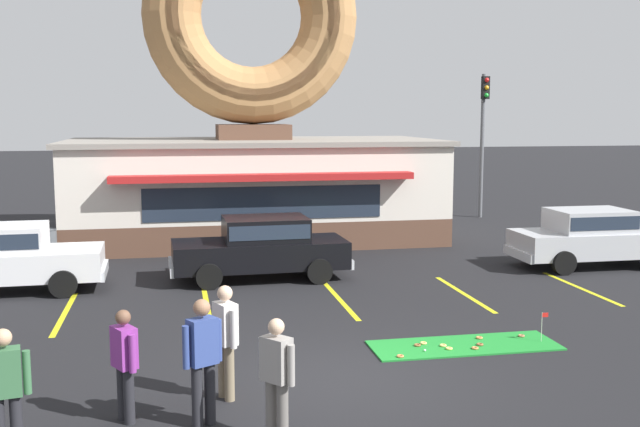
{
  "coord_description": "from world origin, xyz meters",
  "views": [
    {
      "loc": [
        -2.61,
        -11.24,
        4.2
      ],
      "look_at": [
        0.59,
        5.0,
        2.0
      ],
      "focal_mm": 42.0,
      "sensor_mm": 36.0,
      "label": 1
    }
  ],
  "objects_px": {
    "pedestrian_beanie_man": "(125,361)",
    "pedestrian_leather_jacket_man": "(277,373)",
    "pedestrian_blue_sweater_man": "(5,388)",
    "trash_bin": "(47,246)",
    "golf_ball": "(425,350)",
    "traffic_light_pole": "(483,126)",
    "pedestrian_hooded_kid": "(226,336)",
    "car_silver": "(592,235)",
    "putting_flag_pin": "(544,320)",
    "car_black": "(262,245)",
    "pedestrian_clipboard_woman": "(203,356)",
    "car_white": "(4,256)"
  },
  "relations": [
    {
      "from": "golf_ball",
      "to": "pedestrian_blue_sweater_man",
      "type": "distance_m",
      "value": 7.06
    },
    {
      "from": "pedestrian_blue_sweater_man",
      "to": "trash_bin",
      "type": "bearing_deg",
      "value": 96.77
    },
    {
      "from": "pedestrian_leather_jacket_man",
      "to": "trash_bin",
      "type": "distance_m",
      "value": 13.68
    },
    {
      "from": "car_black",
      "to": "pedestrian_clipboard_woman",
      "type": "height_order",
      "value": "pedestrian_clipboard_woman"
    },
    {
      "from": "pedestrian_clipboard_woman",
      "to": "trash_bin",
      "type": "height_order",
      "value": "pedestrian_clipboard_woman"
    },
    {
      "from": "pedestrian_blue_sweater_man",
      "to": "trash_bin",
      "type": "height_order",
      "value": "pedestrian_blue_sweater_man"
    },
    {
      "from": "pedestrian_blue_sweater_man",
      "to": "trash_bin",
      "type": "xyz_separation_m",
      "value": [
        -1.51,
        12.72,
        -0.41
      ]
    },
    {
      "from": "traffic_light_pole",
      "to": "pedestrian_beanie_man",
      "type": "bearing_deg",
      "value": -125.42
    },
    {
      "from": "putting_flag_pin",
      "to": "car_black",
      "type": "bearing_deg",
      "value": 124.93
    },
    {
      "from": "golf_ball",
      "to": "putting_flag_pin",
      "type": "bearing_deg",
      "value": 3.68
    },
    {
      "from": "car_white",
      "to": "pedestrian_leather_jacket_man",
      "type": "bearing_deg",
      "value": -60.73
    },
    {
      "from": "pedestrian_beanie_man",
      "to": "pedestrian_blue_sweater_man",
      "type": "bearing_deg",
      "value": -146.01
    },
    {
      "from": "trash_bin",
      "to": "car_silver",
      "type": "bearing_deg",
      "value": -12.83
    },
    {
      "from": "car_silver",
      "to": "pedestrian_blue_sweater_man",
      "type": "distance_m",
      "value": 16.33
    },
    {
      "from": "car_white",
      "to": "pedestrian_beanie_man",
      "type": "distance_m",
      "value": 8.97
    },
    {
      "from": "traffic_light_pole",
      "to": "pedestrian_hooded_kid",
      "type": "bearing_deg",
      "value": -123.21
    },
    {
      "from": "car_silver",
      "to": "pedestrian_hooded_kid",
      "type": "height_order",
      "value": "pedestrian_hooded_kid"
    },
    {
      "from": "putting_flag_pin",
      "to": "trash_bin",
      "type": "distance_m",
      "value": 14.04
    },
    {
      "from": "car_silver",
      "to": "pedestrian_leather_jacket_man",
      "type": "distance_m",
      "value": 13.8
    },
    {
      "from": "car_black",
      "to": "pedestrian_blue_sweater_man",
      "type": "height_order",
      "value": "pedestrian_blue_sweater_man"
    },
    {
      "from": "golf_ball",
      "to": "putting_flag_pin",
      "type": "relative_size",
      "value": 0.08
    },
    {
      "from": "pedestrian_hooded_kid",
      "to": "pedestrian_clipboard_woman",
      "type": "relative_size",
      "value": 0.98
    },
    {
      "from": "pedestrian_beanie_man",
      "to": "pedestrian_leather_jacket_man",
      "type": "bearing_deg",
      "value": -26.75
    },
    {
      "from": "car_black",
      "to": "pedestrian_beanie_man",
      "type": "bearing_deg",
      "value": -108.61
    },
    {
      "from": "pedestrian_leather_jacket_man",
      "to": "traffic_light_pole",
      "type": "relative_size",
      "value": 0.28
    },
    {
      "from": "pedestrian_blue_sweater_man",
      "to": "pedestrian_hooded_kid",
      "type": "bearing_deg",
      "value": 28.19
    },
    {
      "from": "pedestrian_beanie_man",
      "to": "car_silver",
      "type": "bearing_deg",
      "value": 34.89
    },
    {
      "from": "car_silver",
      "to": "car_white",
      "type": "relative_size",
      "value": 0.99
    },
    {
      "from": "putting_flag_pin",
      "to": "car_black",
      "type": "distance_m",
      "value": 7.82
    },
    {
      "from": "pedestrian_leather_jacket_man",
      "to": "pedestrian_beanie_man",
      "type": "bearing_deg",
      "value": 153.25
    },
    {
      "from": "car_white",
      "to": "traffic_light_pole",
      "type": "bearing_deg",
      "value": 31.49
    },
    {
      "from": "car_silver",
      "to": "car_black",
      "type": "bearing_deg",
      "value": 178.93
    },
    {
      "from": "pedestrian_clipboard_woman",
      "to": "traffic_light_pole",
      "type": "relative_size",
      "value": 0.3
    },
    {
      "from": "putting_flag_pin",
      "to": "pedestrian_leather_jacket_man",
      "type": "bearing_deg",
      "value": -149.6
    },
    {
      "from": "pedestrian_hooded_kid",
      "to": "pedestrian_beanie_man",
      "type": "distance_m",
      "value": 1.53
    },
    {
      "from": "car_silver",
      "to": "pedestrian_hooded_kid",
      "type": "relative_size",
      "value": 2.66
    },
    {
      "from": "pedestrian_blue_sweater_man",
      "to": "trash_bin",
      "type": "distance_m",
      "value": 12.81
    },
    {
      "from": "car_black",
      "to": "trash_bin",
      "type": "height_order",
      "value": "car_black"
    },
    {
      "from": "car_silver",
      "to": "pedestrian_leather_jacket_man",
      "type": "bearing_deg",
      "value": -137.08
    },
    {
      "from": "golf_ball",
      "to": "trash_bin",
      "type": "distance_m",
      "value": 12.56
    },
    {
      "from": "car_black",
      "to": "pedestrian_leather_jacket_man",
      "type": "relative_size",
      "value": 2.84
    },
    {
      "from": "pedestrian_beanie_man",
      "to": "traffic_light_pole",
      "type": "distance_m",
      "value": 22.69
    },
    {
      "from": "golf_ball",
      "to": "pedestrian_leather_jacket_man",
      "type": "height_order",
      "value": "pedestrian_leather_jacket_man"
    },
    {
      "from": "car_silver",
      "to": "pedestrian_leather_jacket_man",
      "type": "relative_size",
      "value": 2.82
    },
    {
      "from": "putting_flag_pin",
      "to": "trash_bin",
      "type": "height_order",
      "value": "trash_bin"
    },
    {
      "from": "golf_ball",
      "to": "car_white",
      "type": "relative_size",
      "value": 0.01
    },
    {
      "from": "pedestrian_hooded_kid",
      "to": "traffic_light_pole",
      "type": "relative_size",
      "value": 0.3
    },
    {
      "from": "pedestrian_hooded_kid",
      "to": "pedestrian_leather_jacket_man",
      "type": "height_order",
      "value": "pedestrian_hooded_kid"
    },
    {
      "from": "pedestrian_hooded_kid",
      "to": "car_black",
      "type": "bearing_deg",
      "value": 79.56
    },
    {
      "from": "pedestrian_blue_sweater_man",
      "to": "pedestrian_leather_jacket_man",
      "type": "height_order",
      "value": "pedestrian_blue_sweater_man"
    }
  ]
}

